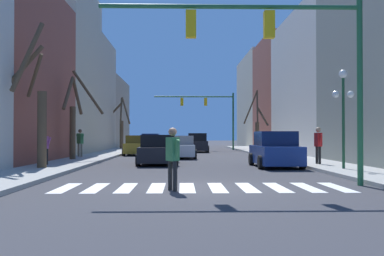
{
  "coord_description": "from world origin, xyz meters",
  "views": [
    {
      "loc": [
        -0.63,
        -13.39,
        1.56
      ],
      "look_at": [
        0.46,
        31.12,
        2.29
      ],
      "focal_mm": 42.0,
      "sensor_mm": 36.0,
      "label": 1
    }
  ],
  "objects_px": {
    "traffic_signal_far": "(209,108)",
    "pedestrian_waiting_at_curb": "(80,140)",
    "pedestrian_near_right_corner": "(173,153)",
    "street_tree_right_near": "(75,117)",
    "car_parked_right_far": "(275,151)",
    "car_driving_away_lane": "(197,143)",
    "street_tree_left_near": "(37,106)",
    "street_tree_left_far": "(257,127)",
    "traffic_signal_near": "(280,44)",
    "car_parked_left_near": "(151,142)",
    "car_parked_right_mid": "(138,146)",
    "street_lamp_right_corner": "(343,98)",
    "car_parked_left_mid": "(159,150)",
    "street_tree_left_mid": "(121,125)",
    "car_parked_left_far": "(181,148)",
    "pedestrian_on_left_sidewalk": "(318,142)",
    "pedestrian_on_right_sidewalk": "(44,145)"
  },
  "relations": [
    {
      "from": "traffic_signal_far",
      "to": "pedestrian_waiting_at_curb",
      "type": "distance_m",
      "value": 20.65
    },
    {
      "from": "pedestrian_near_right_corner",
      "to": "street_tree_right_near",
      "type": "bearing_deg",
      "value": 175.13
    },
    {
      "from": "car_parked_right_far",
      "to": "car_driving_away_lane",
      "type": "xyz_separation_m",
      "value": [
        -3.13,
        19.85,
        -0.0
      ]
    },
    {
      "from": "street_tree_left_near",
      "to": "street_tree_left_far",
      "type": "distance_m",
      "value": 25.87
    },
    {
      "from": "car_parked_right_far",
      "to": "street_tree_right_near",
      "type": "bearing_deg",
      "value": 65.95
    },
    {
      "from": "street_tree_right_near",
      "to": "street_tree_left_near",
      "type": "distance_m",
      "value": 7.11
    },
    {
      "from": "traffic_signal_near",
      "to": "car_driving_away_lane",
      "type": "xyz_separation_m",
      "value": [
        -1.58,
        27.95,
        -3.58
      ]
    },
    {
      "from": "traffic_signal_far",
      "to": "car_parked_left_near",
      "type": "relative_size",
      "value": 1.94
    },
    {
      "from": "car_driving_away_lane",
      "to": "traffic_signal_near",
      "type": "bearing_deg",
      "value": -176.77
    },
    {
      "from": "car_parked_left_near",
      "to": "street_tree_left_far",
      "type": "distance_m",
      "value": 13.04
    },
    {
      "from": "car_parked_right_far",
      "to": "traffic_signal_near",
      "type": "bearing_deg",
      "value": 169.16
    },
    {
      "from": "traffic_signal_near",
      "to": "street_tree_left_near",
      "type": "bearing_deg",
      "value": 147.91
    },
    {
      "from": "car_parked_right_mid",
      "to": "street_tree_left_near",
      "type": "bearing_deg",
      "value": 169.4
    },
    {
      "from": "street_tree_right_near",
      "to": "street_tree_left_near",
      "type": "bearing_deg",
      "value": -89.78
    },
    {
      "from": "street_lamp_right_corner",
      "to": "car_parked_left_mid",
      "type": "bearing_deg",
      "value": 146.64
    },
    {
      "from": "street_tree_left_mid",
      "to": "traffic_signal_near",
      "type": "bearing_deg",
      "value": -74.52
    },
    {
      "from": "street_lamp_right_corner",
      "to": "pedestrian_near_right_corner",
      "type": "relative_size",
      "value": 2.36
    },
    {
      "from": "traffic_signal_near",
      "to": "street_tree_left_near",
      "type": "xyz_separation_m",
      "value": [
        -9.38,
        5.88,
        -1.57
      ]
    },
    {
      "from": "pedestrian_waiting_at_curb",
      "to": "car_driving_away_lane",
      "type": "bearing_deg",
      "value": -84.33
    },
    {
      "from": "street_lamp_right_corner",
      "to": "car_parked_left_near",
      "type": "relative_size",
      "value": 0.96
    },
    {
      "from": "street_tree_left_near",
      "to": "street_tree_left_mid",
      "type": "xyz_separation_m",
      "value": [
        -0.13,
        28.42,
        -0.13
      ]
    },
    {
      "from": "pedestrian_near_right_corner",
      "to": "car_parked_left_near",
      "type": "bearing_deg",
      "value": 156.66
    },
    {
      "from": "pedestrian_waiting_at_curb",
      "to": "street_tree_left_near",
      "type": "bearing_deg",
      "value": 132.09
    },
    {
      "from": "car_parked_left_far",
      "to": "pedestrian_waiting_at_curb",
      "type": "distance_m",
      "value": 6.77
    },
    {
      "from": "pedestrian_near_right_corner",
      "to": "car_parked_right_far",
      "type": "bearing_deg",
      "value": 124.12
    },
    {
      "from": "car_parked_left_mid",
      "to": "car_driving_away_lane",
      "type": "relative_size",
      "value": 1.08
    },
    {
      "from": "street_tree_left_near",
      "to": "pedestrian_waiting_at_curb",
      "type": "bearing_deg",
      "value": 92.09
    },
    {
      "from": "car_driving_away_lane",
      "to": "car_parked_left_far",
      "type": "height_order",
      "value": "car_driving_away_lane"
    },
    {
      "from": "traffic_signal_far",
      "to": "car_parked_left_mid",
      "type": "xyz_separation_m",
      "value": [
        -4.19,
        -23.54,
        -3.76
      ]
    },
    {
      "from": "pedestrian_on_left_sidewalk",
      "to": "street_tree_right_near",
      "type": "bearing_deg",
      "value": -119.03
    },
    {
      "from": "car_parked_right_mid",
      "to": "car_parked_left_far",
      "type": "height_order",
      "value": "car_parked_right_mid"
    },
    {
      "from": "car_parked_right_mid",
      "to": "street_tree_right_near",
      "type": "bearing_deg",
      "value": 160.99
    },
    {
      "from": "car_parked_left_mid",
      "to": "street_tree_right_near",
      "type": "relative_size",
      "value": 0.91
    },
    {
      "from": "pedestrian_on_left_sidewalk",
      "to": "car_parked_left_far",
      "type": "bearing_deg",
      "value": -151.07
    },
    {
      "from": "car_parked_left_mid",
      "to": "car_parked_right_mid",
      "type": "relative_size",
      "value": 1.14
    },
    {
      "from": "street_tree_left_mid",
      "to": "car_parked_left_near",
      "type": "bearing_deg",
      "value": 22.81
    },
    {
      "from": "street_lamp_right_corner",
      "to": "car_driving_away_lane",
      "type": "xyz_separation_m",
      "value": [
        -5.4,
        22.88,
        -2.32
      ]
    },
    {
      "from": "car_parked_right_far",
      "to": "pedestrian_on_right_sidewalk",
      "type": "height_order",
      "value": "pedestrian_on_right_sidewalk"
    },
    {
      "from": "street_lamp_right_corner",
      "to": "street_tree_left_far",
      "type": "distance_m",
      "value": 22.93
    },
    {
      "from": "street_tree_left_far",
      "to": "street_lamp_right_corner",
      "type": "bearing_deg",
      "value": -90.58
    },
    {
      "from": "car_parked_left_far",
      "to": "pedestrian_on_left_sidewalk",
      "type": "bearing_deg",
      "value": 37.82
    },
    {
      "from": "traffic_signal_near",
      "to": "car_parked_right_mid",
      "type": "distance_m",
      "value": 22.85
    },
    {
      "from": "street_lamp_right_corner",
      "to": "car_parked_left_far",
      "type": "distance_m",
      "value": 13.87
    },
    {
      "from": "car_driving_away_lane",
      "to": "pedestrian_waiting_at_curb",
      "type": "bearing_deg",
      "value": 145.67
    },
    {
      "from": "street_tree_left_near",
      "to": "pedestrian_near_right_corner",
      "type": "bearing_deg",
      "value": -49.25
    },
    {
      "from": "traffic_signal_near",
      "to": "traffic_signal_far",
      "type": "relative_size",
      "value": 0.96
    },
    {
      "from": "street_lamp_right_corner",
      "to": "street_tree_right_near",
      "type": "distance_m",
      "value": 15.42
    },
    {
      "from": "street_tree_right_near",
      "to": "car_parked_right_mid",
      "type": "bearing_deg",
      "value": 70.99
    },
    {
      "from": "pedestrian_on_right_sidewalk",
      "to": "street_tree_left_near",
      "type": "bearing_deg",
      "value": -75.2
    },
    {
      "from": "traffic_signal_far",
      "to": "street_lamp_right_corner",
      "type": "relative_size",
      "value": 2.03
    }
  ]
}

